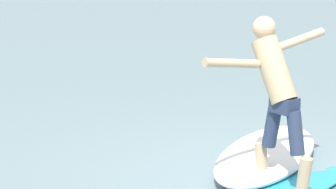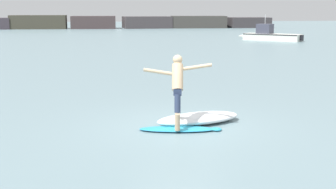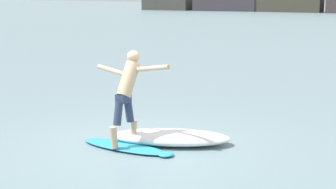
{
  "view_description": "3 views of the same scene",
  "coord_description": "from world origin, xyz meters",
  "views": [
    {
      "loc": [
        -6.9,
        -4.67,
        3.08
      ],
      "look_at": [
        -0.34,
        1.02,
        0.9
      ],
      "focal_mm": 85.0,
      "sensor_mm": 36.0,
      "label": 1
    },
    {
      "loc": [
        -2.16,
        -11.58,
        3.01
      ],
      "look_at": [
        -0.22,
        0.63,
        0.73
      ],
      "focal_mm": 50.0,
      "sensor_mm": 36.0,
      "label": 2
    },
    {
      "loc": [
        4.88,
        -9.61,
        3.07
      ],
      "look_at": [
        0.27,
        0.77,
        0.89
      ],
      "focal_mm": 60.0,
      "sensor_mm": 36.0,
      "label": 3
    }
  ],
  "objects": [
    {
      "name": "ground_plane",
      "position": [
        0.0,
        0.0,
        0.0
      ],
      "size": [
        200.0,
        200.0,
        0.0
      ],
      "primitive_type": "plane",
      "color": "gray"
    },
    {
      "name": "wave_foam_at_tail",
      "position": [
        0.54,
        0.26,
        0.13
      ],
      "size": [
        2.57,
        1.62,
        0.27
      ],
      "color": "white",
      "rests_on": "ground"
    },
    {
      "name": "surfboard",
      "position": [
        -0.11,
        -0.4,
        0.04
      ],
      "size": [
        2.12,
        0.9,
        0.21
      ],
      "color": "#2BA3C6",
      "rests_on": "ground"
    },
    {
      "name": "surfer",
      "position": [
        -0.12,
        -0.27,
        1.15
      ],
      "size": [
        1.71,
        0.88,
        1.8
      ],
      "color": "#CFAD85",
      "rests_on": "surfboard"
    }
  ]
}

